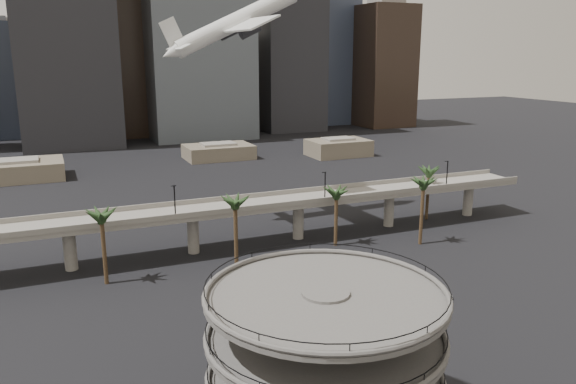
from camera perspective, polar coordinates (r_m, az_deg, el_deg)
name	(u,v)px	position (r m, az deg, el deg)	size (l,w,h in m)	color
parking_ramp	(325,356)	(54.30, 3.74, -16.28)	(22.20, 22.20, 17.35)	#53504E
overpass	(247,210)	(110.56, -4.15, -1.81)	(130.00, 9.30, 14.70)	gray
palm_trees	(318,193)	(106.90, 3.07, -0.15)	(76.40, 18.40, 14.00)	#48321E
low_buildings	(182,157)	(195.55, -10.69, 3.50)	(135.00, 27.50, 6.80)	#655B4A
skyline	(158,30)	(267.67, -13.06, 15.72)	(269.00, 86.00, 130.01)	#85765B
airborne_jet	(237,22)	(124.51, -5.25, 16.80)	(34.38, 31.63, 17.96)	silver
car_a	(343,308)	(84.89, 5.59, -11.63)	(1.58, 3.93, 1.34)	#B7501A
car_b	(411,291)	(91.70, 12.43, -9.83)	(1.65, 4.73, 1.56)	black
car_c	(438,296)	(91.13, 15.02, -10.17)	(2.04, 5.02, 1.46)	white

